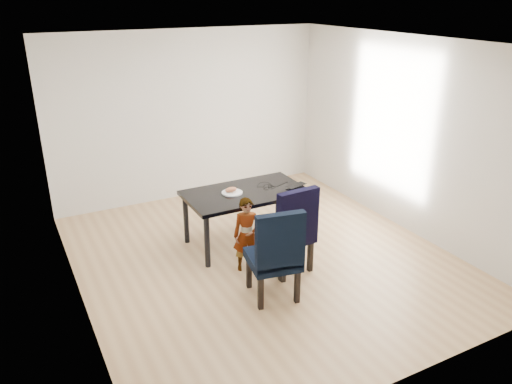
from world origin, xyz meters
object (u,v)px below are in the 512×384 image
dining_table (246,217)px  chair_right (286,227)px  child (247,235)px  chair_left (273,251)px  plate (232,193)px  laptop (294,185)px

dining_table → chair_right: 0.87m
dining_table → chair_right: (0.13, -0.84, 0.18)m
dining_table → child: child is taller
chair_left → plate: 1.34m
chair_left → plate: size_ratio=4.03×
dining_table → chair_left: chair_left is taller
child → dining_table: bearing=84.7°
chair_right → plate: bearing=106.4°
chair_left → plate: chair_left is taller
chair_right → child: bearing=153.2°
dining_table → laptop: (0.68, -0.12, 0.39)m
chair_left → child: 0.64m
dining_table → child: (-0.31, -0.65, 0.10)m
chair_right → child: size_ratio=1.18×
child → plate: child is taller
dining_table → plate: bearing=170.5°
dining_table → chair_right: chair_right is taller
chair_right → plate: 0.95m
chair_left → laptop: 1.55m
laptop → chair_right: bearing=39.4°
chair_right → child: chair_right is taller
child → laptop: (0.99, 0.53, 0.29)m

